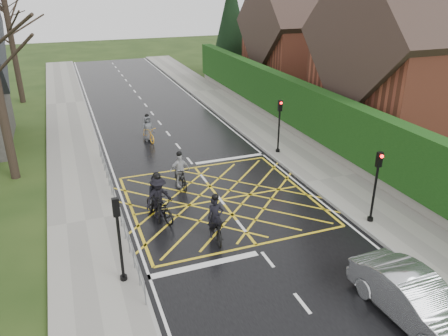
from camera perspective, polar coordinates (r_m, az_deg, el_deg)
ground at (r=20.24m, az=-0.48°, el=-4.18°), size 120.00×120.00×0.00m
road at (r=20.24m, az=-0.48°, el=-4.16°), size 9.00×80.00×0.01m
sidewalk_right at (r=22.76m, az=13.85°, el=-1.41°), size 3.00×80.00×0.15m
sidewalk_left at (r=19.25m, az=-17.61°, el=-6.71°), size 3.00×80.00×0.15m
stone_wall at (r=28.22m, az=10.18°, el=4.44°), size 0.50×38.00×0.70m
hedge at (r=27.71m, az=10.44°, el=7.85°), size 0.90×38.00×2.80m
house_near at (r=29.88m, az=24.78°, el=12.43°), size 11.80×9.80×11.30m
house_far at (r=40.93m, az=10.70°, el=16.08°), size 9.80×8.80×10.30m
conifer at (r=46.25m, az=0.96°, el=18.07°), size 4.60×4.60×10.00m
tree_far at (r=39.02m, az=-26.60°, el=17.97°), size 8.40×8.40×10.40m
railing_south at (r=15.95m, az=-12.08°, el=-9.83°), size 0.05×5.04×1.03m
railing_north at (r=22.59m, az=-15.21°, el=0.23°), size 0.05×6.04×1.03m
traffic_light_ne at (r=25.07m, az=7.20°, el=5.35°), size 0.24×0.31×3.21m
traffic_light_se at (r=18.60m, az=19.11°, el=-2.49°), size 0.24×0.31×3.21m
traffic_light_sw at (r=14.61m, az=-13.47°, el=-9.26°), size 0.24×0.31×3.21m
cyclist_rear at (r=17.14m, az=-1.04°, el=-7.33°), size 0.96×2.04×1.91m
cyclist_back at (r=18.87m, az=-8.61°, el=-4.04°), size 1.02×2.08×2.01m
cyclist_mid at (r=18.66m, az=-8.47°, el=-4.42°), size 1.37×2.23×2.05m
cyclist_front at (r=21.29m, az=-5.74°, el=-0.79°), size 1.02×1.87×1.85m
cyclist_lead at (r=27.77m, az=-9.88°, el=4.70°), size 0.94×1.89×1.76m
car at (r=14.57m, az=23.62°, el=-15.45°), size 1.76×4.44×1.44m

